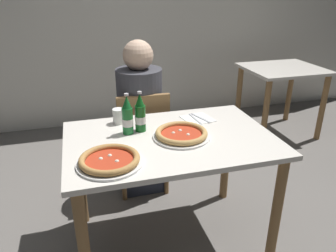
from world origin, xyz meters
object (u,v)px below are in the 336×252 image
at_px(beer_bottle_left, 127,117).
at_px(pizza_marinara_far, 181,134).
at_px(pizza_margherita_near, 110,160).
at_px(napkin_with_cutlery, 198,119).
at_px(beer_bottle_center, 140,115).
at_px(diner_seated, 140,122).
at_px(dining_table_background, 281,82).
at_px(paper_cup, 118,116).
at_px(chair_behind_table, 142,137).
at_px(dining_table_main, 170,155).

bearing_deg(beer_bottle_left, pizza_marinara_far, -25.99).
distance_m(pizza_margherita_near, pizza_marinara_far, 0.48).
xyz_separation_m(pizza_margherita_near, beer_bottle_left, (0.15, 0.34, 0.08)).
bearing_deg(napkin_with_cutlery, beer_bottle_center, -168.71).
relative_size(diner_seated, dining_table_background, 1.51).
bearing_deg(paper_cup, pizza_marinara_far, -44.19).
relative_size(dining_table_background, pizza_marinara_far, 2.43).
height_order(diner_seated, pizza_margherita_near, diner_seated).
relative_size(diner_seated, beer_bottle_center, 4.89).
xyz_separation_m(chair_behind_table, paper_cup, (-0.21, -0.32, 0.32)).
distance_m(dining_table_main, beer_bottle_left, 0.34).
xyz_separation_m(dining_table_main, beer_bottle_center, (-0.15, 0.14, 0.22)).
height_order(dining_table_main, napkin_with_cutlery, napkin_with_cutlery).
height_order(diner_seated, dining_table_background, diner_seated).
height_order(pizza_margherita_near, pizza_marinara_far, same).
bearing_deg(napkin_with_cutlery, paper_cup, 171.66).
bearing_deg(beer_bottle_center, beer_bottle_left, -168.13).
xyz_separation_m(diner_seated, pizza_marinara_far, (0.11, -0.68, 0.19)).
height_order(dining_table_background, beer_bottle_left, beer_bottle_left).
relative_size(napkin_with_cutlery, paper_cup, 2.21).
bearing_deg(dining_table_background, dining_table_main, -140.96).
bearing_deg(pizza_marinara_far, paper_cup, 135.81).
height_order(diner_seated, pizza_marinara_far, diner_seated).
bearing_deg(dining_table_main, napkin_with_cutlery, 40.98).
xyz_separation_m(beer_bottle_left, napkin_with_cutlery, (0.48, 0.10, -0.10)).
distance_m(dining_table_main, diner_seated, 0.66).
height_order(chair_behind_table, pizza_marinara_far, chair_behind_table).
bearing_deg(paper_cup, dining_table_background, 28.67).
bearing_deg(diner_seated, chair_behind_table, -91.84).
bearing_deg(pizza_marinara_far, dining_table_main, 163.58).
height_order(beer_bottle_left, paper_cup, beer_bottle_left).
relative_size(dining_table_main, napkin_with_cutlery, 5.71).
distance_m(diner_seated, napkin_with_cutlery, 0.56).
bearing_deg(dining_table_background, beer_bottle_center, -146.30).
distance_m(napkin_with_cutlery, paper_cup, 0.52).
relative_size(beer_bottle_left, napkin_with_cutlery, 1.17).
height_order(napkin_with_cutlery, paper_cup, paper_cup).
bearing_deg(beer_bottle_left, diner_seated, 71.97).
xyz_separation_m(diner_seated, napkin_with_cutlery, (0.30, -0.44, 0.17)).
xyz_separation_m(beer_bottle_center, napkin_with_cutlery, (0.40, 0.08, -0.10)).
xyz_separation_m(dining_table_background, napkin_with_cutlery, (-1.39, -1.11, 0.16)).
bearing_deg(napkin_with_cutlery, dining_table_background, 38.68).
bearing_deg(napkin_with_cutlery, pizza_marinara_far, -128.80).
distance_m(diner_seated, beer_bottle_center, 0.60).
bearing_deg(paper_cup, dining_table_main, -48.56).
distance_m(dining_table_background, paper_cup, 2.17).
bearing_deg(dining_table_background, diner_seated, -158.40).
distance_m(dining_table_main, beer_bottle_center, 0.30).
relative_size(diner_seated, napkin_with_cutlery, 5.75).
height_order(pizza_margherita_near, paper_cup, paper_cup).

